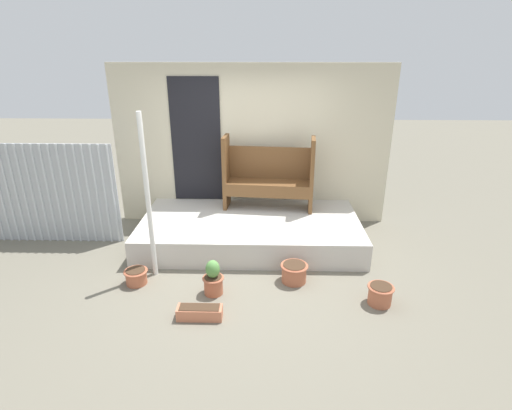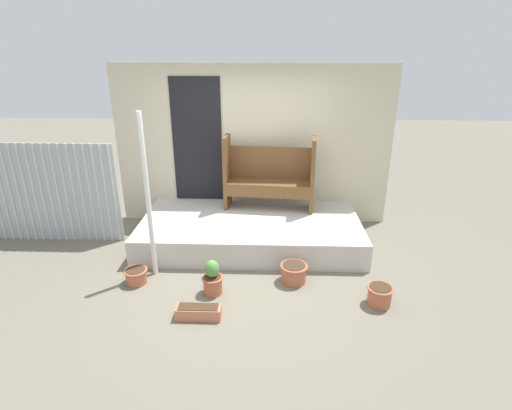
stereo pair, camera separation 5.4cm
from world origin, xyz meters
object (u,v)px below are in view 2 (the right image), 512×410
object	(u,v)px
support_post	(148,198)
bench	(269,174)
flower_pot_right	(294,272)
planter_box_rect	(199,312)
flower_pot_left	(136,275)
flower_pot_middle	(212,279)
flower_pot_far_right	(380,295)

from	to	relation	value
support_post	bench	world-z (taller)	support_post
bench	flower_pot_right	world-z (taller)	bench
planter_box_rect	support_post	bearing A→B (deg)	128.72
bench	planter_box_rect	world-z (taller)	bench
bench	planter_box_rect	distance (m)	2.64
flower_pot_left	planter_box_rect	xyz separation A→B (m)	(0.92, -0.68, -0.04)
flower_pot_middle	planter_box_rect	xyz separation A→B (m)	(-0.09, -0.48, -0.12)
flower_pot_left	planter_box_rect	bearing A→B (deg)	-36.56
support_post	bench	size ratio (longest dim) A/B	1.49
flower_pot_middle	planter_box_rect	distance (m)	0.51
flower_pot_right	flower_pot_far_right	world-z (taller)	flower_pot_right
bench	flower_pot_middle	xyz separation A→B (m)	(-0.67, -1.88, -0.76)
flower_pot_middle	flower_pot_far_right	xyz separation A→B (m)	(1.98, -0.16, -0.07)
flower_pot_right	flower_pot_far_right	xyz separation A→B (m)	(0.98, -0.46, -0.00)
flower_pot_middle	flower_pot_far_right	bearing A→B (deg)	-4.69
support_post	flower_pot_left	size ratio (longest dim) A/B	7.10
flower_pot_far_right	planter_box_rect	xyz separation A→B (m)	(-2.07, -0.32, -0.06)
flower_pot_far_right	support_post	bearing A→B (deg)	168.02
support_post	planter_box_rect	xyz separation A→B (m)	(0.74, -0.92, -1.00)
bench	flower_pot_far_right	size ratio (longest dim) A/B	4.61
bench	flower_pot_far_right	distance (m)	2.56
support_post	planter_box_rect	bearing A→B (deg)	-51.28
bench	flower_pot_left	xyz separation A→B (m)	(-1.68, -1.69, -0.85)
flower_pot_far_right	planter_box_rect	size ratio (longest dim) A/B	0.62
flower_pot_left	flower_pot_right	world-z (taller)	flower_pot_right
bench	flower_pot_left	world-z (taller)	bench
flower_pot_right	bench	bearing A→B (deg)	101.68
flower_pot_left	flower_pot_right	size ratio (longest dim) A/B	0.84
flower_pot_left	flower_pot_middle	xyz separation A→B (m)	(1.01, -0.20, 0.09)
flower_pot_middle	flower_pot_far_right	size ratio (longest dim) A/B	1.46
flower_pot_left	flower_pot_middle	bearing A→B (deg)	-10.96
flower_pot_right	planter_box_rect	bearing A→B (deg)	-144.57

